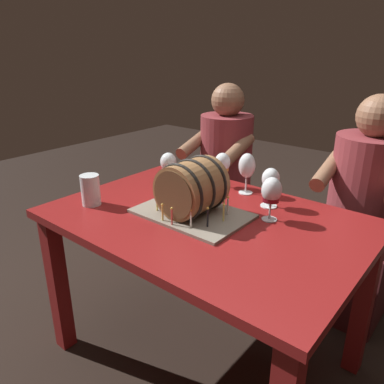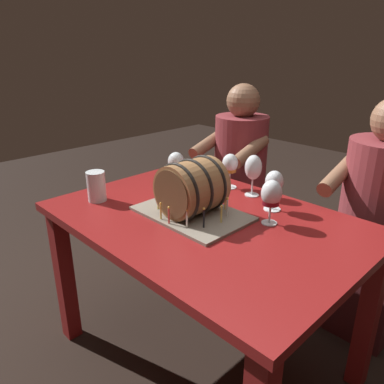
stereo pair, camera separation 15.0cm
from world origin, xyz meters
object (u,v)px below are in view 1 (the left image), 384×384
wine_glass_rose (168,164)px  person_seated_right (360,223)px  wine_glass_amber (222,164)px  beer_pint (91,191)px  dining_table (205,241)px  person_seated_left (225,189)px  wine_glass_red (271,192)px  wine_glass_empty (247,166)px  barrel_cake (192,190)px  wine_glass_white (271,181)px

wine_glass_rose → person_seated_right: size_ratio=0.15×
wine_glass_rose → wine_glass_amber: bearing=41.0°
person_seated_right → beer_pint: bearing=-132.3°
dining_table → person_seated_right: (0.41, 0.73, -0.07)m
beer_pint → person_seated_left: bearing=87.2°
beer_pint → wine_glass_rose: bearing=74.1°
wine_glass_red → beer_pint: wine_glass_red is taller
wine_glass_empty → barrel_cake: bearing=-96.2°
wine_glass_red → wine_glass_white: (-0.07, 0.12, -0.00)m
wine_glass_red → beer_pint: bearing=-152.2°
wine_glass_empty → wine_glass_amber: size_ratio=1.14×
wine_glass_empty → person_seated_left: (-0.40, 0.41, -0.33)m
dining_table → wine_glass_rose: 0.45m
wine_glass_rose → person_seated_left: size_ratio=0.15×
dining_table → beer_pint: 0.54m
dining_table → wine_glass_white: bearing=59.7°
wine_glass_empty → wine_glass_amber: bearing=178.2°
barrel_cake → person_seated_right: bearing=58.7°
barrel_cake → wine_glass_red: 0.31m
wine_glass_empty → wine_glass_red: 0.30m
wine_glass_amber → beer_pint: (-0.30, -0.55, -0.05)m
wine_glass_red → wine_glass_rose: (-0.57, 0.02, -0.00)m
dining_table → wine_glass_amber: 0.43m
wine_glass_white → wine_glass_rose: same height
wine_glass_white → beer_pint: (-0.60, -0.47, -0.05)m
wine_glass_empty → wine_glass_white: 0.18m
wine_glass_red → person_seated_right: bearing=72.0°
wine_glass_amber → dining_table: bearing=-65.1°
wine_glass_white → wine_glass_red: bearing=-60.1°
wine_glass_red → wine_glass_rose: bearing=177.6°
wine_glass_amber → wine_glass_white: (0.30, -0.08, 0.00)m
wine_glass_rose → person_seated_left: (-0.06, 0.57, -0.31)m
barrel_cake → wine_glass_empty: (0.04, 0.35, 0.02)m
dining_table → person_seated_left: person_seated_left is taller
dining_table → wine_glass_rose: size_ratio=7.27×
wine_glass_empty → wine_glass_rose: 0.38m
barrel_cake → wine_glass_amber: (-0.10, 0.35, 0.01)m
wine_glass_white → person_seated_right: bearing=61.2°
wine_glass_amber → wine_glass_white: wine_glass_white is taller
wine_glass_empty → wine_glass_white: wine_glass_empty is taller
barrel_cake → wine_glass_amber: bearing=106.1°
dining_table → person_seated_right: bearing=60.7°
dining_table → wine_glass_red: size_ratio=7.02×
wine_glass_amber → beer_pint: bearing=-119.0°
barrel_cake → wine_glass_white: bearing=54.5°
dining_table → person_seated_left: (-0.41, 0.73, -0.08)m
wine_glass_white → person_seated_right: (0.26, 0.48, -0.30)m
wine_glass_empty → wine_glass_red: wine_glass_empty is taller
wine_glass_red → barrel_cake: bearing=-149.1°
barrel_cake → beer_pint: barrel_cake is taller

